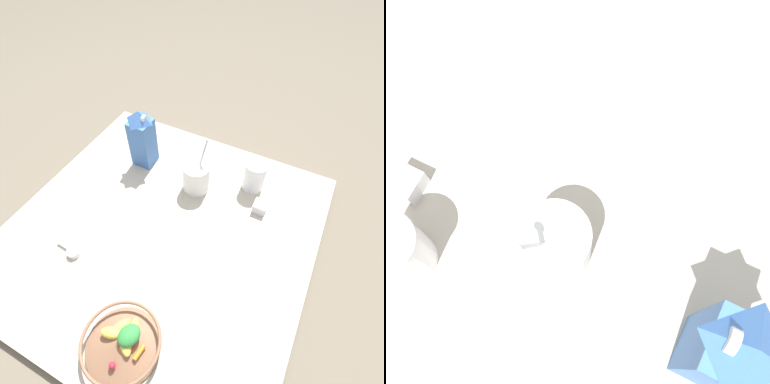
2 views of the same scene
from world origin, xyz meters
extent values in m
plane|color=#665B4C|center=(0.00, 0.00, 0.00)|extent=(6.00, 6.00, 0.00)
cube|color=#B2A893|center=(0.00, 0.00, 0.02)|extent=(1.08, 1.08, 0.03)
cylinder|color=brown|center=(-0.39, -0.11, 0.04)|extent=(0.12, 0.12, 0.01)
cone|color=brown|center=(-0.39, -0.11, 0.06)|extent=(0.22, 0.22, 0.04)
torus|color=brown|center=(-0.39, -0.11, 0.09)|extent=(0.23, 0.23, 0.01)
ellipsoid|color=#EFD64C|center=(-0.38, -0.07, 0.08)|extent=(0.05, 0.07, 0.03)
ellipsoid|color=#EFD64C|center=(-0.36, -0.08, 0.08)|extent=(0.07, 0.05, 0.03)
ellipsoid|color=#EFD64C|center=(-0.35, -0.12, 0.08)|extent=(0.08, 0.05, 0.02)
ellipsoid|color=#EFD64C|center=(-0.39, -0.12, 0.08)|extent=(0.08, 0.08, 0.03)
cylinder|color=orange|center=(-0.39, -0.16, 0.07)|extent=(0.04, 0.02, 0.01)
sphere|color=red|center=(-0.45, -0.12, 0.08)|extent=(0.02, 0.02, 0.02)
sphere|color=red|center=(-0.39, -0.11, 0.08)|extent=(0.02, 0.02, 0.02)
sphere|color=red|center=(-0.37, -0.08, 0.08)|extent=(0.02, 0.02, 0.02)
sphere|color=red|center=(-0.38, -0.14, 0.07)|extent=(0.02, 0.02, 0.02)
sphere|color=red|center=(-0.37, -0.12, 0.07)|extent=(0.02, 0.02, 0.02)
ellipsoid|color=#2D7F38|center=(-0.37, -0.12, 0.10)|extent=(0.08, 0.08, 0.04)
cube|color=#3D6BB2|center=(0.28, 0.24, 0.14)|extent=(0.09, 0.09, 0.22)
pyramid|color=#3D6BB2|center=(0.28, 0.24, 0.27)|extent=(0.09, 0.09, 0.05)
cylinder|color=white|center=(0.28, 0.22, 0.27)|extent=(0.03, 0.01, 0.03)
cylinder|color=white|center=(0.24, -0.03, 0.10)|extent=(0.11, 0.11, 0.13)
cylinder|color=white|center=(0.24, -0.03, 0.15)|extent=(0.10, 0.10, 0.02)
cylinder|color=silver|center=(0.26, -0.04, 0.18)|extent=(0.06, 0.03, 0.16)
ellipsoid|color=silver|center=(0.29, -0.05, 0.26)|extent=(0.02, 0.02, 0.01)
cylinder|color=white|center=(0.35, -0.23, 0.10)|extent=(0.09, 0.09, 0.13)
torus|color=white|center=(0.35, -0.23, 0.16)|extent=(0.09, 0.09, 0.01)
cube|color=silver|center=(0.25, -0.30, 0.05)|extent=(0.05, 0.05, 0.04)
cube|color=brown|center=(0.25, -0.30, 0.05)|extent=(0.04, 0.04, 0.02)
cylinder|color=white|center=(-0.23, 0.22, 0.04)|extent=(0.04, 0.04, 0.02)
cylinder|color=white|center=(-0.22, 0.27, 0.04)|extent=(0.01, 0.06, 0.01)
camera|label=1|loc=(-0.48, -0.37, 0.98)|focal=28.00mm
camera|label=2|loc=(0.38, 0.08, 0.87)|focal=50.00mm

